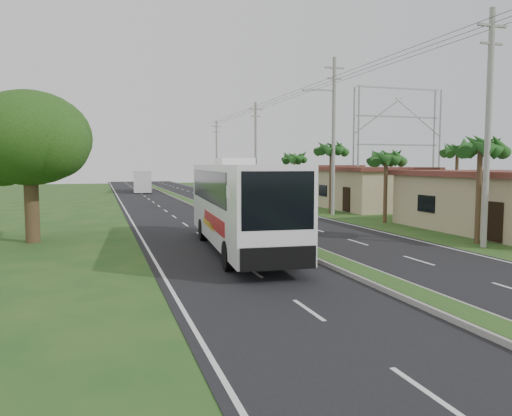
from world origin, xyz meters
name	(u,v)px	position (x,y,z in m)	size (l,w,h in m)	color
ground	(340,266)	(0.00, 0.00, 0.00)	(180.00, 180.00, 0.00)	#1F4A1B
road_asphalt	(220,215)	(0.00, 20.00, 0.01)	(14.00, 160.00, 0.02)	black
median_strip	(220,214)	(0.00, 20.00, 0.10)	(1.20, 160.00, 0.18)	gray
lane_edge_left	(130,218)	(-6.70, 20.00, 0.00)	(0.12, 160.00, 0.01)	silver
lane_edge_right	(301,213)	(6.70, 20.00, 0.00)	(0.12, 160.00, 0.01)	silver
shop_near	(511,201)	(14.00, 6.00, 1.78)	(8.60, 12.60, 3.52)	tan
shop_mid	(369,188)	(14.00, 22.00, 1.86)	(7.60, 10.60, 3.67)	tan
shop_far	(306,182)	(14.00, 36.00, 1.93)	(8.60, 11.60, 3.82)	tan
palm_verge_a	(480,147)	(9.00, 3.00, 4.74)	(2.40, 2.40, 5.45)	#473321
palm_verge_b	(386,157)	(9.40, 12.00, 4.36)	(2.40, 2.40, 5.05)	#473321
palm_verge_c	(331,149)	(8.80, 19.00, 5.12)	(2.40, 2.40, 5.85)	#473321
palm_verge_d	(295,158)	(9.30, 28.00, 4.55)	(2.40, 2.40, 5.25)	#473321
palm_behind_shop	(457,151)	(17.50, 15.00, 4.93)	(2.40, 2.40, 5.65)	#473321
shade_tree	(27,141)	(-12.11, 10.02, 5.03)	(6.30, 6.00, 7.54)	#473321
utility_pole_a	(488,126)	(8.50, 2.00, 5.67)	(1.60, 0.28, 11.00)	gray
utility_pole_b	(333,134)	(8.47, 18.00, 6.26)	(3.20, 0.28, 12.00)	gray
utility_pole_c	(256,149)	(8.50, 38.00, 5.67)	(1.60, 0.28, 11.00)	gray
utility_pole_d	(217,154)	(8.50, 58.00, 5.42)	(1.60, 0.28, 10.50)	gray
billboard_lattice	(398,137)	(22.00, 30.00, 6.82)	(10.18, 1.18, 12.07)	gray
coach_bus_main	(239,200)	(-2.79, 4.51, 2.30)	(3.67, 13.12, 4.19)	white
coach_bus_far	(142,180)	(-2.93, 55.50, 1.74)	(3.04, 10.66, 3.07)	silver
motorcyclist	(259,217)	(0.19, 10.77, 0.80)	(1.84, 0.97, 2.24)	black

